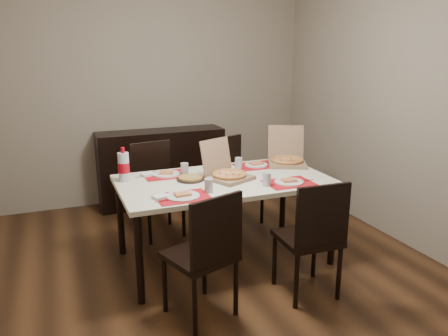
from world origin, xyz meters
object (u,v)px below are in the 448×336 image
Objects in this scene: dining_table at (224,186)px; chair_near_right at (313,234)px; chair_near_left at (206,251)px; dip_bowl at (228,170)px; sideboard at (162,167)px; soda_bottle at (124,167)px; pizza_box_center at (227,173)px; chair_far_right at (234,176)px; chair_far_left at (156,184)px.

chair_near_right is at bearing -65.26° from dining_table.
dip_bowl is at bearing 60.43° from chair_near_left.
sideboard is at bearing 95.01° from dining_table.
soda_bottle is at bearing 161.91° from dining_table.
soda_bottle reaches higher than chair_near_left.
pizza_box_center is at bearing -114.87° from dip_bowl.
soda_bottle is (-0.36, 1.06, 0.36)m from chair_near_left.
pizza_box_center reaches higher than sideboard.
dip_bowl is (0.10, 0.21, -0.04)m from pizza_box_center.
chair_near_left is 0.97m from pizza_box_center.
pizza_box_center is 0.88m from soda_bottle.
dip_bowl is (-0.30, -0.57, 0.25)m from chair_far_right.
dip_bowl is 0.94m from soda_bottle.
chair_near_right is 1.00× the size of chair_far_left.
pizza_box_center is at bearing -61.57° from chair_far_left.
chair_near_right is at bearing -78.11° from sideboard.
soda_bottle is (-0.39, -0.55, 0.36)m from chair_far_left.
chair_near_left is at bearing -96.93° from sideboard.
dining_table is 0.93m from chair_near_left.
dining_table is 0.92m from chair_near_right.
sideboard is 2.56m from chair_near_right.
chair_near_right is (0.53, -2.50, 0.06)m from sideboard.
chair_near_left is 2.00× the size of pizza_box_center.
sideboard is 1.72m from pizza_box_center.
sideboard reaches higher than dining_table.
dining_table is 1.94× the size of chair_near_right.
chair_near_right and chair_far_left have the same top height.
sideboard is at bearing 65.02° from soda_bottle.
chair_far_right is 0.69m from dip_bowl.
sideboard is 14.74× the size of dip_bowl.
chair_far_left is at bearing 177.98° from chair_far_right.
sideboard is at bearing 83.07° from chair_near_left.
chair_far_left is 0.85m from dip_bowl.
sideboard is 1.61× the size of chair_far_left.
chair_near_left reaches higher than dining_table.
chair_far_right is at bearing 23.02° from soda_bottle.
chair_far_right is at bearing 61.04° from chair_near_left.
chair_far_right is (0.58, -0.89, 0.06)m from sideboard.
chair_far_left is 0.77m from soda_bottle.
chair_far_left is at bearing 118.43° from pizza_box_center.
soda_bottle reaches higher than chair_far_right.
chair_far_right reaches higher than sideboard.
chair_far_right is 0.93m from pizza_box_center.
soda_bottle is (-0.81, 0.26, 0.19)m from dining_table.
chair_far_right is (0.43, 0.79, -0.17)m from dining_table.
chair_near_left reaches higher than dip_bowl.
dining_table is at bearing -18.09° from soda_bottle.
chair_far_right is 3.17× the size of soda_bottle.
chair_near_right reaches higher than dining_table.
chair_far_right is at bearing 88.27° from chair_near_right.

